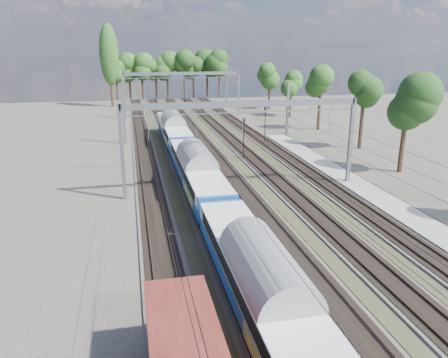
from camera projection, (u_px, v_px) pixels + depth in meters
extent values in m
cube|color=#47423A|center=(145.00, 159.00, 56.14)|extent=(3.00, 130.00, 0.15)
cube|color=black|center=(145.00, 158.00, 56.11)|extent=(2.50, 130.00, 0.06)
cube|color=#473326|center=(139.00, 157.00, 55.94)|extent=(0.08, 130.00, 0.14)
cube|color=#473326|center=(151.00, 157.00, 56.23)|extent=(0.08, 130.00, 0.14)
cube|color=#47423A|center=(180.00, 157.00, 57.05)|extent=(3.00, 130.00, 0.15)
cube|color=black|center=(180.00, 156.00, 57.02)|extent=(2.50, 130.00, 0.06)
cube|color=#473326|center=(175.00, 156.00, 56.84)|extent=(0.08, 130.00, 0.14)
cube|color=#473326|center=(185.00, 155.00, 57.13)|extent=(0.08, 130.00, 0.14)
cube|color=#47423A|center=(214.00, 155.00, 57.95)|extent=(3.00, 130.00, 0.15)
cube|color=black|center=(214.00, 154.00, 57.92)|extent=(2.50, 130.00, 0.06)
cube|color=#473326|center=(208.00, 154.00, 57.75)|extent=(0.08, 130.00, 0.14)
cube|color=#473326|center=(219.00, 153.00, 58.04)|extent=(0.08, 130.00, 0.14)
cube|color=#47423A|center=(247.00, 153.00, 58.85)|extent=(3.00, 130.00, 0.15)
cube|color=black|center=(247.00, 153.00, 58.83)|extent=(2.50, 130.00, 0.06)
cube|color=#473326|center=(241.00, 152.00, 58.65)|extent=(0.08, 130.00, 0.14)
cube|color=#473326|center=(252.00, 152.00, 58.94)|extent=(0.08, 130.00, 0.14)
cube|color=#47423A|center=(278.00, 152.00, 59.76)|extent=(3.00, 130.00, 0.15)
cube|color=black|center=(278.00, 151.00, 59.73)|extent=(2.50, 130.00, 0.06)
cube|color=#473326|center=(273.00, 151.00, 59.56)|extent=(0.08, 130.00, 0.14)
cube|color=#473326|center=(283.00, 150.00, 59.85)|extent=(0.08, 130.00, 0.14)
cube|color=#302C1F|center=(163.00, 158.00, 56.61)|extent=(1.10, 130.00, 0.05)
cube|color=#302C1F|center=(197.00, 156.00, 57.51)|extent=(1.10, 130.00, 0.05)
cube|color=#302C1F|center=(230.00, 155.00, 58.42)|extent=(1.10, 130.00, 0.05)
cube|color=#302C1F|center=(263.00, 153.00, 59.32)|extent=(1.10, 130.00, 0.05)
cube|color=gray|center=(408.00, 216.00, 36.97)|extent=(3.00, 70.00, 0.30)
cube|color=slate|center=(122.00, 153.00, 40.32)|extent=(0.35, 0.35, 9.00)
cube|color=slate|center=(350.00, 142.00, 44.94)|extent=(0.35, 0.35, 9.00)
cube|color=slate|center=(243.00, 104.00, 41.40)|extent=(23.00, 0.35, 0.60)
cube|color=slate|center=(124.00, 96.00, 85.19)|extent=(0.35, 0.35, 9.00)
cube|color=slate|center=(238.00, 94.00, 89.81)|extent=(0.35, 0.35, 9.00)
cube|color=slate|center=(182.00, 74.00, 86.27)|extent=(23.00, 0.35, 0.60)
cube|color=slate|center=(124.00, 115.00, 63.76)|extent=(0.35, 0.35, 8.50)
cube|color=slate|center=(125.00, 88.00, 105.82)|extent=(0.35, 0.35, 8.50)
cube|color=slate|center=(287.00, 110.00, 68.85)|extent=(0.35, 0.35, 8.50)
cube|color=slate|center=(226.00, 86.00, 110.91)|extent=(0.35, 0.35, 8.50)
cylinder|color=black|center=(143.00, 117.00, 54.55)|extent=(0.03, 130.00, 0.03)
cylinder|color=black|center=(142.00, 108.00, 54.23)|extent=(0.03, 130.00, 0.03)
cylinder|color=black|center=(179.00, 115.00, 55.45)|extent=(0.03, 130.00, 0.03)
cylinder|color=black|center=(179.00, 107.00, 55.13)|extent=(0.03, 130.00, 0.03)
cylinder|color=black|center=(214.00, 114.00, 56.36)|extent=(0.03, 130.00, 0.03)
cylinder|color=black|center=(213.00, 106.00, 56.04)|extent=(0.03, 130.00, 0.03)
cylinder|color=black|center=(247.00, 113.00, 57.26)|extent=(0.03, 130.00, 0.03)
cylinder|color=black|center=(247.00, 105.00, 56.94)|extent=(0.03, 130.00, 0.03)
cylinder|color=black|center=(280.00, 112.00, 58.17)|extent=(0.03, 130.00, 0.03)
cylinder|color=black|center=(280.00, 104.00, 57.85)|extent=(0.03, 130.00, 0.03)
cylinder|color=black|center=(117.00, 89.00, 116.05)|extent=(0.56, 0.56, 5.97)
sphere|color=#133414|center=(116.00, 70.00, 114.65)|extent=(4.28, 4.28, 4.28)
cylinder|color=black|center=(131.00, 87.00, 117.74)|extent=(0.56, 0.56, 6.32)
sphere|color=#133414|center=(130.00, 68.00, 116.25)|extent=(4.64, 4.64, 4.64)
cylinder|color=black|center=(141.00, 86.00, 117.89)|extent=(0.56, 0.56, 7.07)
sphere|color=#133414|center=(139.00, 64.00, 116.23)|extent=(5.20, 5.20, 5.20)
cylinder|color=black|center=(158.00, 86.00, 119.75)|extent=(0.56, 0.56, 6.82)
sphere|color=#133414|center=(158.00, 65.00, 118.15)|extent=(5.41, 5.41, 5.41)
cylinder|color=black|center=(169.00, 84.00, 121.37)|extent=(0.56, 0.56, 7.50)
sphere|color=#133414|center=(168.00, 62.00, 119.61)|extent=(4.22, 4.22, 4.22)
cylinder|color=black|center=(182.00, 87.00, 122.13)|extent=(0.56, 0.56, 5.51)
sphere|color=#133414|center=(181.00, 71.00, 120.84)|extent=(5.43, 5.43, 5.43)
cylinder|color=black|center=(195.00, 87.00, 120.78)|extent=(0.56, 0.56, 5.76)
sphere|color=#133414|center=(195.00, 70.00, 119.43)|extent=(4.74, 4.74, 4.74)
cylinder|color=black|center=(208.00, 85.00, 122.03)|extent=(0.56, 0.56, 6.67)
sphere|color=#133414|center=(208.00, 66.00, 120.47)|extent=(4.99, 4.99, 4.99)
cylinder|color=black|center=(222.00, 87.00, 123.06)|extent=(0.56, 0.56, 5.61)
sphere|color=#133414|center=(222.00, 71.00, 121.74)|extent=(4.70, 4.70, 4.70)
cylinder|color=black|center=(427.00, 149.00, 48.48)|extent=(0.56, 0.56, 6.10)
sphere|color=#133414|center=(433.00, 104.00, 47.05)|extent=(4.09, 4.09, 4.09)
cylinder|color=black|center=(353.00, 125.00, 60.87)|extent=(0.56, 0.56, 6.72)
sphere|color=#133414|center=(357.00, 86.00, 59.30)|extent=(3.55, 3.55, 3.55)
cylinder|color=black|center=(306.00, 109.00, 76.53)|extent=(0.56, 0.56, 6.64)
sphere|color=#133414|center=(308.00, 78.00, 74.97)|extent=(4.45, 4.45, 4.45)
cylinder|color=black|center=(283.00, 103.00, 88.27)|extent=(0.56, 0.56, 5.89)
sphere|color=#133414|center=(284.00, 79.00, 86.89)|extent=(3.78, 3.78, 3.78)
cylinder|color=black|center=(266.00, 95.00, 100.20)|extent=(0.56, 0.56, 6.30)
sphere|color=#133414|center=(267.00, 72.00, 98.72)|extent=(4.90, 4.90, 4.90)
cylinder|color=black|center=(110.00, 72.00, 102.25)|extent=(0.70, 0.70, 16.00)
ellipsoid|color=#1D4918|center=(109.00, 55.00, 101.08)|extent=(4.40, 4.40, 14.08)
cube|color=black|center=(231.00, 254.00, 29.34)|extent=(2.19, 3.28, 0.87)
cube|color=#104B95|center=(265.00, 293.00, 21.71)|extent=(3.06, 21.87, 2.08)
cube|color=silver|center=(265.00, 283.00, 21.55)|extent=(3.15, 21.00, 1.04)
cube|color=black|center=(296.00, 280.00, 21.87)|extent=(0.04, 18.59, 0.77)
cylinder|color=gray|center=(266.00, 274.00, 21.40)|extent=(3.11, 21.87, 3.11)
cube|color=black|center=(211.00, 215.00, 36.04)|extent=(2.19, 3.28, 0.87)
cube|color=black|center=(187.00, 167.00, 50.35)|extent=(2.19, 3.28, 0.87)
cube|color=#104B95|center=(197.00, 171.00, 42.71)|extent=(3.06, 21.87, 2.08)
cube|color=silver|center=(197.00, 166.00, 42.55)|extent=(3.15, 21.00, 1.04)
cube|color=black|center=(213.00, 165.00, 42.87)|extent=(0.04, 18.59, 0.77)
cube|color=#F1EB0C|center=(205.00, 192.00, 38.38)|extent=(3.17, 6.12, 0.77)
cylinder|color=gray|center=(197.00, 161.00, 42.41)|extent=(3.11, 21.87, 3.11)
cube|color=black|center=(180.00, 153.00, 57.04)|extent=(2.19, 3.28, 0.87)
cube|color=black|center=(169.00, 131.00, 71.36)|extent=(2.19, 3.28, 0.87)
cube|color=#104B95|center=(173.00, 130.00, 63.72)|extent=(3.06, 21.87, 2.08)
cube|color=silver|center=(173.00, 126.00, 63.56)|extent=(3.15, 21.00, 1.04)
cube|color=black|center=(184.00, 126.00, 63.88)|extent=(0.04, 18.59, 0.77)
cube|color=#F1EB0C|center=(177.00, 140.00, 59.38)|extent=(3.17, 6.12, 0.77)
cylinder|color=gray|center=(173.00, 123.00, 63.41)|extent=(3.11, 21.87, 3.11)
imported|color=black|center=(185.00, 102.00, 105.63)|extent=(0.68, 0.82, 1.92)
cylinder|color=black|center=(244.00, 142.00, 55.20)|extent=(0.13, 0.13, 4.70)
cube|color=black|center=(244.00, 121.00, 54.42)|extent=(0.36, 0.26, 0.66)
sphere|color=red|center=(244.00, 119.00, 54.25)|extent=(0.15, 0.15, 0.15)
sphere|color=#0C9919|center=(244.00, 122.00, 54.34)|extent=(0.15, 0.15, 0.15)
cylinder|color=black|center=(265.00, 127.00, 64.56)|extent=(0.14, 0.14, 4.95)
cube|color=black|center=(266.00, 108.00, 63.73)|extent=(0.39, 0.29, 0.69)
sphere|color=red|center=(266.00, 107.00, 63.55)|extent=(0.16, 0.16, 0.16)
sphere|color=#0C9919|center=(266.00, 109.00, 63.65)|extent=(0.16, 0.16, 0.16)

